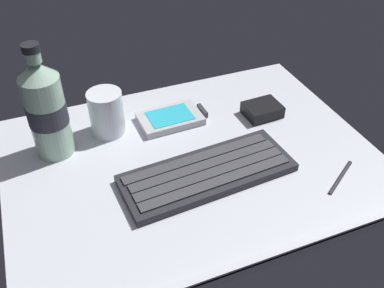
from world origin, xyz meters
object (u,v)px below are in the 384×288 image
Objects in this scene: keyboard at (208,173)px; charger_block at (262,110)px; water_bottle at (46,109)px; stylus_pen at (341,176)px; handheld_device at (173,118)px; juice_cup at (107,114)px.

charger_block reaches higher than keyboard.
water_bottle is (-22.55, 16.20, 8.20)cm from keyboard.
charger_block is 0.74× the size of stylus_pen.
keyboard is 4.24× the size of charger_block.
handheld_device is 32.75cm from stylus_pen.
stylus_pen is (20.47, -8.60, -0.46)cm from keyboard.
stylus_pen is at bearing -39.35° from juice_cup.
water_bottle reaches higher than handheld_device.
water_bottle is (-22.59, -0.80, 8.28)cm from handheld_device.
stylus_pen is at bearing -51.41° from handheld_device.
juice_cup is at bearing 107.94° from stylus_pen.
keyboard is at bearing -55.92° from juice_cup.
handheld_device is at bearing 2.02° from water_bottle.
handheld_device is at bearing 95.88° from stylus_pen.
water_bottle is at bearing 144.30° from keyboard.
stylus_pen is at bearing -81.04° from charger_block.
keyboard reaches higher than handheld_device.
water_bottle is at bearing -177.98° from handheld_device.
handheld_device is at bearing -6.38° from juice_cup.
stylus_pen is (43.02, -24.80, -8.66)cm from water_bottle.
handheld_device is 24.08cm from water_bottle.
water_bottle reaches higher than keyboard.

